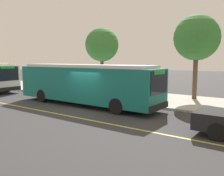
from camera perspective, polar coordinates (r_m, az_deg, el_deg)
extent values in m
plane|color=#38383A|center=(16.32, -5.76, -4.96)|extent=(120.00, 120.00, 0.00)
cube|color=#B7B2A8|center=(21.10, 5.09, -2.07)|extent=(44.00, 6.40, 0.15)
cube|color=#E0D64C|center=(14.79, -11.45, -6.28)|extent=(36.00, 0.14, 0.01)
cube|color=#146B66|center=(17.55, -6.37, 0.98)|extent=(11.66, 2.66, 2.40)
cube|color=silver|center=(17.47, -6.42, 5.22)|extent=(10.72, 2.39, 0.20)
cube|color=black|center=(14.24, 11.16, 1.29)|extent=(0.06, 2.17, 1.34)
cube|color=black|center=(18.49, -3.67, 2.20)|extent=(10.24, 0.14, 1.06)
cube|color=silver|center=(18.64, -3.64, -1.69)|extent=(11.05, 0.13, 0.28)
cube|color=#26D83F|center=(14.19, 11.23, 3.66)|extent=(0.04, 1.40, 0.24)
cube|color=black|center=(14.44, 11.08, -4.45)|extent=(0.10, 2.50, 0.36)
cylinder|color=black|center=(16.48, 5.73, -3.08)|extent=(1.00, 0.29, 1.00)
cylinder|color=black|center=(14.57, 1.09, -4.35)|extent=(1.00, 0.29, 1.00)
cylinder|color=black|center=(20.95, -11.22, -1.07)|extent=(1.00, 0.29, 1.00)
cylinder|color=black|center=(19.48, -16.24, -1.79)|extent=(1.00, 0.29, 1.00)
cube|color=black|center=(24.67, -23.43, 3.13)|extent=(0.05, 2.17, 1.34)
cube|color=#26D83F|center=(24.64, -23.49, 4.50)|extent=(0.04, 1.40, 0.24)
cube|color=black|center=(24.78, -23.26, -0.22)|extent=(0.10, 2.50, 0.36)
cylinder|color=black|center=(27.28, -23.56, 0.30)|extent=(1.00, 0.29, 1.00)
cylinder|color=black|center=(10.84, 23.71, -9.50)|extent=(0.76, 0.24, 0.76)
cylinder|color=#333338|center=(20.33, 10.32, 1.13)|extent=(0.10, 0.10, 2.40)
cylinder|color=#333338|center=(19.17, 8.64, 0.83)|extent=(0.10, 0.10, 2.40)
cylinder|color=#333338|center=(21.57, 4.07, 1.54)|extent=(0.10, 0.10, 2.40)
cylinder|color=#333338|center=(20.48, 2.16, 1.28)|extent=(0.10, 0.10, 2.40)
cube|color=#333338|center=(20.27, 6.27, 4.70)|extent=(2.90, 1.60, 0.08)
cube|color=#4C606B|center=(20.92, 7.10, 1.35)|extent=(2.47, 0.04, 2.16)
cube|color=navy|center=(21.03, 3.14, 1.28)|extent=(0.06, 1.11, 1.82)
cube|color=brown|center=(20.61, 6.05, -0.82)|extent=(1.60, 0.44, 0.06)
cube|color=brown|center=(20.79, 6.39, 0.02)|extent=(1.60, 0.05, 0.44)
cube|color=#333338|center=(21.01, 4.34, -1.28)|extent=(0.08, 0.40, 0.45)
cube|color=#333338|center=(20.30, 7.81, -1.60)|extent=(0.08, 0.40, 0.45)
cylinder|color=#333338|center=(17.73, 8.45, 1.01)|extent=(0.07, 0.07, 2.80)
cube|color=white|center=(17.64, 8.48, 4.56)|extent=(0.44, 0.03, 0.56)
cube|color=red|center=(17.63, 8.46, 4.56)|extent=(0.40, 0.01, 0.16)
cylinder|color=#282D47|center=(19.70, 2.43, -1.21)|extent=(0.14, 0.14, 0.85)
cylinder|color=#282D47|center=(19.55, 2.14, -1.27)|extent=(0.14, 0.14, 0.85)
cube|color=beige|center=(19.53, 2.30, 0.89)|extent=(0.24, 0.40, 0.62)
sphere|color=tan|center=(19.50, 2.31, 2.12)|extent=(0.22, 0.22, 0.22)
cylinder|color=brown|center=(25.18, -2.38, 3.42)|extent=(0.36, 0.36, 3.38)
sphere|color=#387A33|center=(25.19, -2.41, 10.21)|extent=(3.44, 3.44, 3.44)
cylinder|color=brown|center=(20.40, 19.08, 2.47)|extent=(0.36, 0.36, 3.52)
sphere|color=#387A33|center=(20.42, 19.42, 11.19)|extent=(3.59, 3.59, 3.59)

